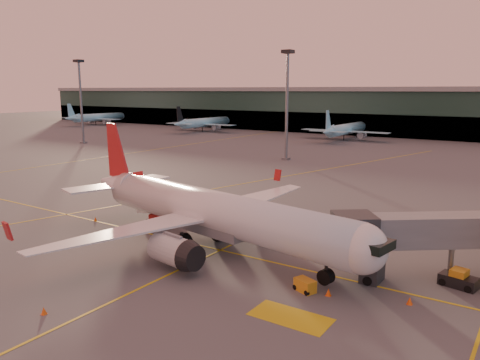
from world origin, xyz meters
The scene contains 16 objects.
ground centered at (0.00, 0.00, 0.00)m, with size 600.00×600.00×0.00m, color #4C4F54.
taxi_markings centered at (-7.32, 44.49, 0.01)m, with size 100.12×173.00×0.01m.
terminal centered at (0.00, 141.79, 8.76)m, with size 400.00×20.00×17.60m.
mast_west_far centered at (-90.00, 62.00, 14.86)m, with size 2.40×2.40×25.60m.
mast_west_near centered at (-20.00, 66.00, 14.86)m, with size 2.40×2.40×25.60m.
distant_aircraft_row centered at (-21.00, 118.00, 0.00)m, with size 290.00×34.00×13.00m.
main_airplane centered at (3.50, 4.86, 4.01)m, with size 40.80×36.99×12.35m.
jet_bridge centered at (27.51, 11.07, 4.19)m, with size 19.26×15.58×6.04m.
catering_truck centered at (-6.80, 8.75, 2.42)m, with size 5.97×4.26×4.26m.
gpu_cart centered at (16.87, 0.68, 0.52)m, with size 2.08×1.68×1.06m.
pushback_tug centered at (27.35, 8.84, 0.63)m, with size 3.26×2.17×1.54m.
cone_nose centered at (24.78, 3.05, 0.29)m, with size 0.47×0.47×0.60m.
cone_tail centered at (-14.98, 5.15, 0.23)m, with size 0.38×0.38×0.48m.
cone_wing_right centered at (2.43, -13.88, 0.27)m, with size 0.45×0.45×0.57m.
cone_wing_left centered at (1.49, 21.41, 0.30)m, with size 0.49×0.49×0.62m.
cone_fwd centered at (18.85, 0.98, 0.29)m, with size 0.47×0.47×0.60m.
Camera 1 is at (32.68, -32.71, 16.53)m, focal length 35.00 mm.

